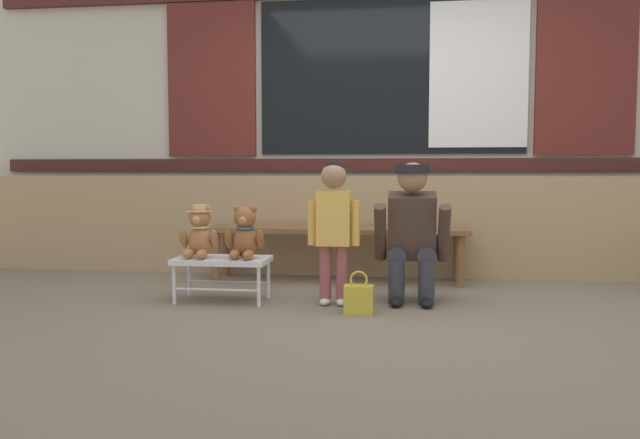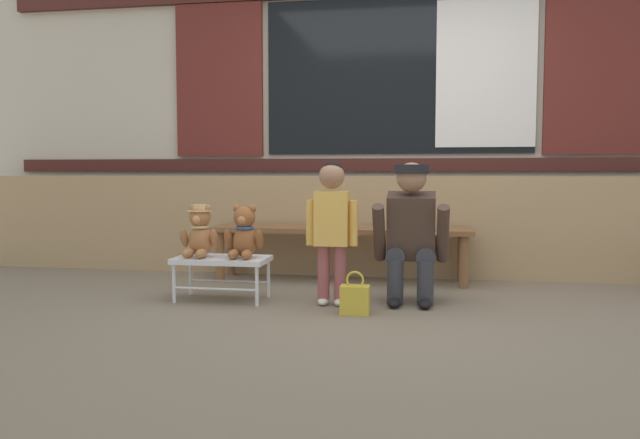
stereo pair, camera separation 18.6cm
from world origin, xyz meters
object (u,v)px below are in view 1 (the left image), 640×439
handbag_on_ground (359,299)px  teddy_bear_with_hat (199,232)px  small_display_bench (222,262)px  child_standing (334,216)px  teddy_bear_plain (245,234)px  adult_crouching (413,232)px  wooden_bench_long (337,235)px

handbag_on_ground → teddy_bear_with_hat: bearing=166.1°
small_display_bench → child_standing: (0.77, -0.03, 0.33)m
teddy_bear_plain → adult_crouching: 1.15m
small_display_bench → handbag_on_ground: size_ratio=2.35×
small_display_bench → teddy_bear_plain: size_ratio=1.76×
child_standing → small_display_bench: bearing=178.0°
teddy_bear_with_hat → handbag_on_ground: bearing=-13.9°
teddy_bear_with_hat → child_standing: bearing=-1.8°
wooden_bench_long → teddy_bear_plain: 1.04m
wooden_bench_long → small_display_bench: 1.13m
wooden_bench_long → child_standing: size_ratio=2.19×
teddy_bear_plain → child_standing: (0.61, -0.03, 0.13)m
teddy_bear_with_hat → adult_crouching: adult_crouching is taller
small_display_bench → adult_crouching: 1.32m
wooden_bench_long → child_standing: (0.07, -0.92, 0.22)m
child_standing → teddy_bear_with_hat: bearing=178.2°
adult_crouching → handbag_on_ground: 0.66m
teddy_bear_plain → wooden_bench_long: bearing=58.8°
child_standing → adult_crouching: (0.53, 0.17, -0.11)m
small_display_bench → teddy_bear_plain: bearing=0.5°
child_standing → handbag_on_ground: (0.19, -0.25, -0.50)m
small_display_bench → handbag_on_ground: (0.96, -0.27, -0.17)m
teddy_bear_plain → adult_crouching: (1.14, 0.14, 0.02)m
teddy_bear_plain → child_standing: size_ratio=0.38×
teddy_bear_plain → child_standing: child_standing is taller
teddy_bear_plain → adult_crouching: bearing=7.1°
small_display_bench → teddy_bear_with_hat: 0.26m
handbag_on_ground → wooden_bench_long: bearing=102.6°
handbag_on_ground → small_display_bench: bearing=164.0°
teddy_bear_with_hat → handbag_on_ground: 1.21m
small_display_bench → teddy_bear_with_hat: teddy_bear_with_hat is taller
small_display_bench → adult_crouching: bearing=6.3°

